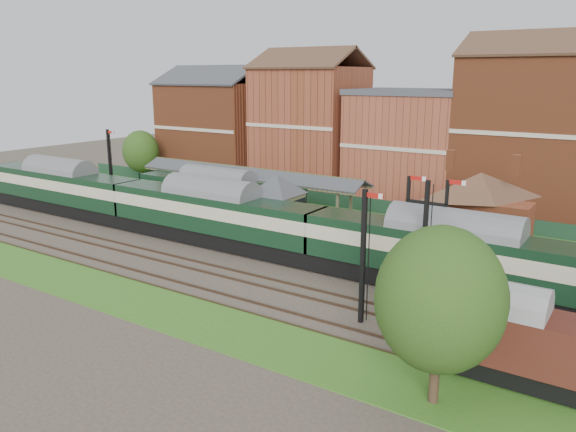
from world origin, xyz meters
The scene contains 18 objects.
ground centered at (0.00, 0.00, 0.00)m, with size 160.00×160.00×0.00m, color #473D33.
grass_back centered at (0.00, 16.00, 0.03)m, with size 90.00×4.50×0.06m, color #2D6619.
grass_front centered at (0.00, -12.00, 0.03)m, with size 90.00×5.00×0.06m, color #2D6619.
fence centered at (0.00, 18.00, 0.75)m, with size 90.00×0.12×1.50m, color #193823.
platform centered at (-5.00, 9.75, 0.50)m, with size 55.00×3.40×1.00m, color #2D2D2D.
signal_box centered at (-3.00, 3.25, 3.19)m, with size 5.40×5.40×6.00m.
brick_hut centered at (5.00, 3.25, 1.20)m, with size 3.20×2.64×2.94m.
station_building centered at (12.00, 9.75, 3.96)m, with size 8.10×8.10×5.90m.
canopy centered at (-11.00, 9.75, 4.58)m, with size 26.00×3.89×4.08m.
semaphore_bracket centered at (12.04, -2.50, 4.63)m, with size 3.60×0.25×8.18m.
semaphore_platform_end centered at (-29.98, 8.00, 4.16)m, with size 1.23×0.25×8.00m.
semaphore_siding centered at (10.02, -7.00, 4.16)m, with size 1.23×0.25×8.00m.
town_backdrop centered at (-0.18, 25.00, 7.00)m, with size 69.00×10.00×16.00m.
dmu_train centered at (-7.50, 0.00, 2.75)m, with size 61.81×3.24×4.75m.
platform_railcar centered at (-12.35, 6.50, 2.55)m, with size 18.96×2.99×4.37m.
goods_van_a centered at (19.15, -9.00, 2.12)m, with size 6.17×2.67×3.74m.
tree_far centered at (16.41, -12.81, 4.92)m, with size 5.58×5.58×8.14m.
tree_back centered at (-33.92, 16.33, 4.23)m, with size 4.79×4.79×7.00m.
Camera 1 is at (23.22, -34.88, 14.21)m, focal length 35.00 mm.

